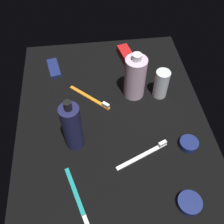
# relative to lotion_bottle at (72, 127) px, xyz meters

# --- Properties ---
(ground_plane) EXTENTS (0.84, 0.64, 0.01)m
(ground_plane) POSITION_rel_lotion_bottle_xyz_m (-0.09, 0.13, -0.09)
(ground_plane) COLOR black
(lotion_bottle) EXTENTS (0.06, 0.06, 0.20)m
(lotion_bottle) POSITION_rel_lotion_bottle_xyz_m (0.00, 0.00, 0.00)
(lotion_bottle) COLOR #1D1E45
(lotion_bottle) RESTS_ON ground_plane
(bodywash_bottle) EXTENTS (0.07, 0.07, 0.18)m
(bodywash_bottle) POSITION_rel_lotion_bottle_xyz_m (-0.19, 0.22, -0.01)
(bodywash_bottle) COLOR silver
(bodywash_bottle) RESTS_ON ground_plane
(deodorant_stick) EXTENTS (0.05, 0.05, 0.11)m
(deodorant_stick) POSITION_rel_lotion_bottle_xyz_m (-0.17, 0.31, -0.03)
(deodorant_stick) COLOR silver
(deodorant_stick) RESTS_ON ground_plane
(toothbrush_orange) EXTENTS (0.13, 0.14, 0.02)m
(toothbrush_orange) POSITION_rel_lotion_bottle_xyz_m (-0.18, 0.07, -0.08)
(toothbrush_orange) COLOR orange
(toothbrush_orange) RESTS_ON ground_plane
(toothbrush_teal) EXTENTS (0.18, 0.06, 0.02)m
(toothbrush_teal) POSITION_rel_lotion_bottle_xyz_m (0.18, 0.00, -0.08)
(toothbrush_teal) COLOR teal
(toothbrush_teal) RESTS_ON ground_plane
(toothbrush_white) EXTENTS (0.08, 0.17, 0.02)m
(toothbrush_white) POSITION_rel_lotion_bottle_xyz_m (0.07, 0.21, -0.08)
(toothbrush_white) COLOR white
(toothbrush_white) RESTS_ON ground_plane
(toothpaste_box_red) EXTENTS (0.18, 0.08, 0.03)m
(toothpaste_box_red) POSITION_rel_lotion_bottle_xyz_m (-0.35, 0.23, -0.07)
(toothpaste_box_red) COLOR red
(toothpaste_box_red) RESTS_ON ground_plane
(snack_bar_navy) EXTENTS (0.11, 0.06, 0.01)m
(snack_bar_navy) POSITION_rel_lotion_bottle_xyz_m (-0.35, -0.07, -0.08)
(snack_bar_navy) COLOR navy
(snack_bar_navy) RESTS_ON ground_plane
(cream_tin_left) EXTENTS (0.07, 0.07, 0.02)m
(cream_tin_left) POSITION_rel_lotion_bottle_xyz_m (0.23, 0.30, -0.08)
(cream_tin_left) COLOR navy
(cream_tin_left) RESTS_ON ground_plane
(cream_tin_right) EXTENTS (0.06, 0.06, 0.02)m
(cream_tin_right) POSITION_rel_lotion_bottle_xyz_m (0.05, 0.35, -0.08)
(cream_tin_right) COLOR navy
(cream_tin_right) RESTS_ON ground_plane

